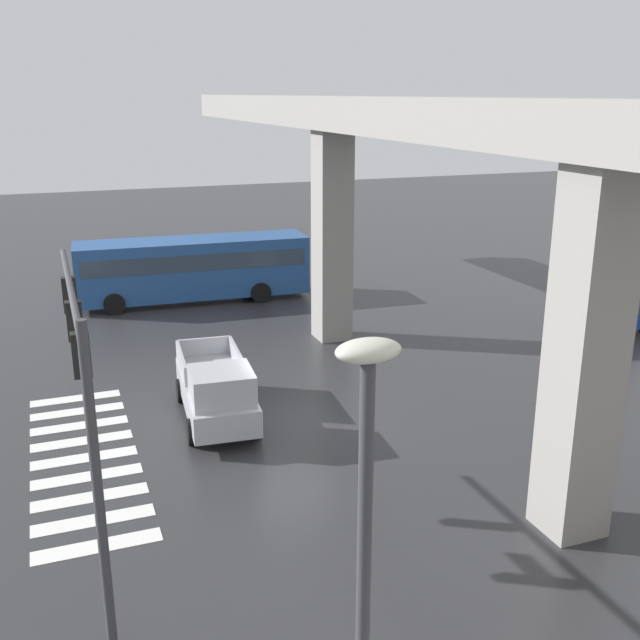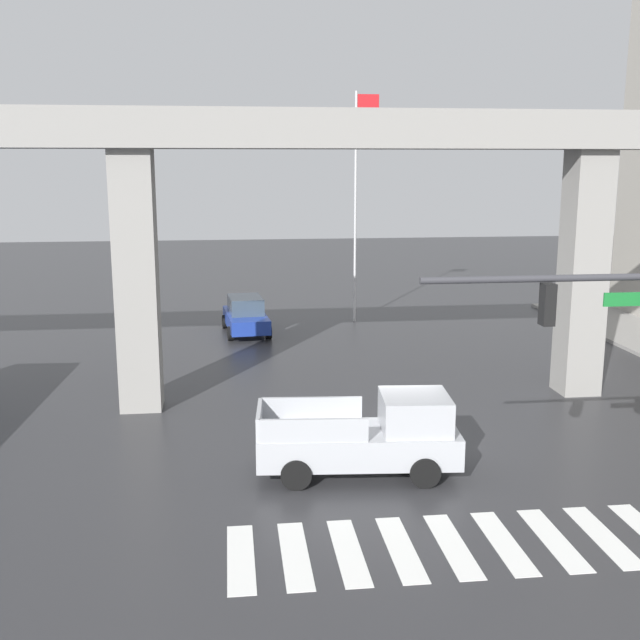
{
  "view_description": "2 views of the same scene",
  "coord_description": "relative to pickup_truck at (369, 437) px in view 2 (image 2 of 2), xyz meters",
  "views": [
    {
      "loc": [
        19.33,
        -6.34,
        9.57
      ],
      "look_at": [
        -1.49,
        1.47,
        2.73
      ],
      "focal_mm": 41.54,
      "sensor_mm": 36.0,
      "label": 1
    },
    {
      "loc": [
        -4.5,
        -20.23,
        7.83
      ],
      "look_at": [
        -1.69,
        3.14,
        2.99
      ],
      "focal_mm": 42.96,
      "sensor_mm": 36.0,
      "label": 2
    }
  ],
  "objects": [
    {
      "name": "sedan_blue",
      "position": [
        -2.73,
        17.02,
        -0.14
      ],
      "size": [
        2.27,
        4.45,
        1.72
      ],
      "color": "#1E3899",
      "rests_on": "ground"
    },
    {
      "name": "elevated_overpass",
      "position": [
        1.04,
        6.21,
        7.01
      ],
      "size": [
        52.68,
        1.97,
        9.47
      ],
      "color": "gray",
      "rests_on": "ground"
    },
    {
      "name": "pickup_truck",
      "position": [
        0.0,
        0.0,
        0.0
      ],
      "size": [
        5.24,
        2.4,
        2.08
      ],
      "color": "#A8AAAF",
      "rests_on": "ground"
    },
    {
      "name": "flagpole",
      "position": [
        2.85,
        19.07,
        5.43
      ],
      "size": [
        1.16,
        0.12,
        11.2
      ],
      "color": "silver",
      "rests_on": "ground"
    },
    {
      "name": "ground_plane",
      "position": [
        1.04,
        2.02,
        -0.99
      ],
      "size": [
        120.0,
        120.0,
        0.0
      ],
      "primitive_type": "plane",
      "color": "#2D2D30"
    },
    {
      "name": "crosswalk_stripes",
      "position": [
        1.04,
        -3.97,
        -0.98
      ],
      "size": [
        9.35,
        2.8,
        0.01
      ],
      "color": "silver",
      "rests_on": "ground"
    }
  ]
}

